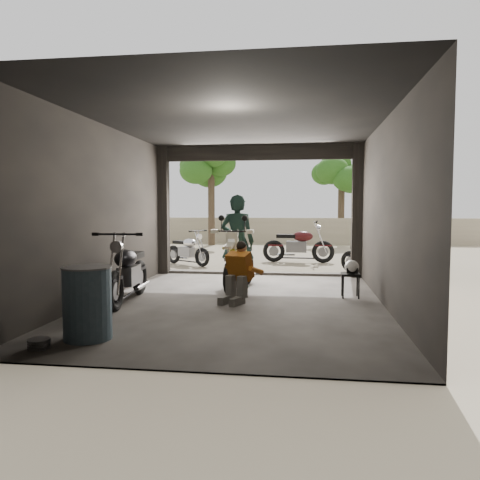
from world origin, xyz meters
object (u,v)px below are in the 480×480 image
(outside_bike_b, at_px, (298,242))
(outside_bike_a, at_px, (187,247))
(rider, at_px, (237,241))
(oil_drum, at_px, (88,304))
(left_bike, at_px, (128,267))
(outside_bike_c, at_px, (371,254))
(mechanic, at_px, (237,274))
(main_bike, at_px, (240,259))
(sign_post, at_px, (392,205))
(stool, at_px, (350,277))
(helmet, at_px, (352,267))

(outside_bike_b, bearing_deg, outside_bike_a, 111.38)
(rider, relative_size, oil_drum, 2.09)
(left_bike, bearing_deg, outside_bike_c, 36.83)
(rider, distance_m, mechanic, 1.72)
(left_bike, distance_m, oil_drum, 2.37)
(outside_bike_a, bearing_deg, main_bike, -118.83)
(outside_bike_b, relative_size, oil_drum, 2.02)
(outside_bike_a, xyz_separation_m, sign_post, (5.45, -1.80, 1.22))
(main_bike, xyz_separation_m, outside_bike_a, (-2.09, 3.84, -0.12))
(left_bike, distance_m, stool, 4.05)
(outside_bike_b, bearing_deg, mechanic, 173.87)
(outside_bike_c, relative_size, helmet, 5.58)
(stool, relative_size, helmet, 1.69)
(outside_bike_c, xyz_separation_m, sign_post, (0.39, -0.58, 1.22))
(outside_bike_c, bearing_deg, mechanic, -175.78)
(left_bike, xyz_separation_m, outside_bike_b, (2.89, 6.51, 0.00))
(outside_bike_a, relative_size, mechanic, 1.46)
(helmet, xyz_separation_m, sign_post, (1.18, 2.70, 1.15))
(outside_bike_a, bearing_deg, rider, -118.30)
(main_bike, bearing_deg, outside_bike_b, 83.40)
(main_bike, distance_m, outside_bike_a, 4.37)
(rider, bearing_deg, mechanic, 105.60)
(outside_bike_a, relative_size, stool, 3.28)
(main_bike, xyz_separation_m, left_bike, (-1.77, -1.58, 0.00))
(outside_bike_c, relative_size, mechanic, 1.46)
(outside_bike_a, height_order, mechanic, mechanic)
(outside_bike_a, bearing_deg, sign_post, -75.60)
(rider, distance_m, oil_drum, 4.37)
(helmet, height_order, sign_post, sign_post)
(main_bike, distance_m, helmet, 2.28)
(sign_post, bearing_deg, stool, -94.17)
(outside_bike_c, xyz_separation_m, oil_drum, (-4.37, -6.53, -0.06))
(outside_bike_c, xyz_separation_m, helmet, (-0.79, -3.28, 0.07))
(sign_post, bearing_deg, oil_drum, -108.73)
(mechanic, relative_size, sign_post, 0.41)
(left_bike, height_order, rider, rider)
(left_bike, relative_size, outside_bike_b, 1.00)
(mechanic, height_order, oil_drum, mechanic)
(outside_bike_c, relative_size, oil_drum, 1.65)
(oil_drum, bearing_deg, rider, 72.36)
(outside_bike_c, xyz_separation_m, mechanic, (-2.83, -4.04, 0.01))
(mechanic, distance_m, stool, 2.17)
(mechanic, height_order, stool, mechanic)
(sign_post, bearing_deg, helmet, -93.68)
(rider, distance_m, helmet, 2.46)
(outside_bike_c, bearing_deg, left_bike, 170.78)
(mechanic, distance_m, helmet, 2.18)
(outside_bike_b, bearing_deg, rider, 168.27)
(mechanic, bearing_deg, sign_post, 69.28)
(main_bike, bearing_deg, outside_bike_a, 124.72)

